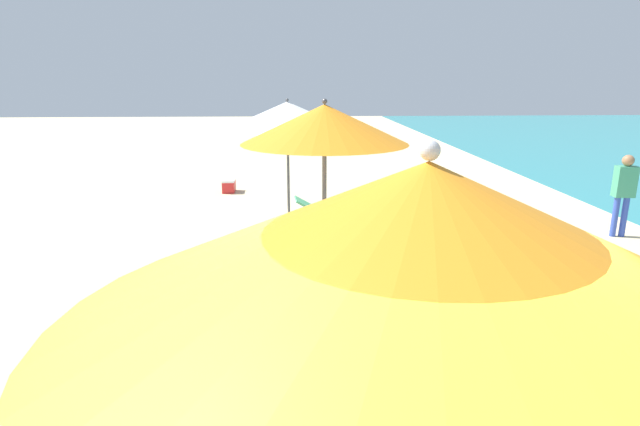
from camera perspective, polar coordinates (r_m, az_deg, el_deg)
umbrella_nearest at (r=1.55m, az=11.60°, el=-3.70°), size 2.29×2.29×2.77m
umbrella_second at (r=5.65m, az=0.51°, el=9.84°), size 1.85×1.85×2.73m
lounger_second_shoreside at (r=7.28m, az=6.78°, el=-6.91°), size 1.48×0.92×0.53m
umbrella_farthest at (r=9.56m, az=-3.66°, el=10.78°), size 2.35×2.35×2.59m
lounger_farthest_shoreside at (r=10.90m, az=1.06°, el=0.58°), size 1.54×0.66×0.50m
lounger_farthest_inland at (r=9.08m, az=2.55°, el=-2.34°), size 1.54×0.68×0.59m
person_walking_near at (r=11.16m, az=30.80°, el=2.42°), size 0.38×0.25×1.57m
cooler_box at (r=13.83m, az=-10.12°, el=3.02°), size 0.33×0.50×0.34m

